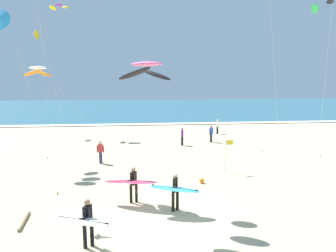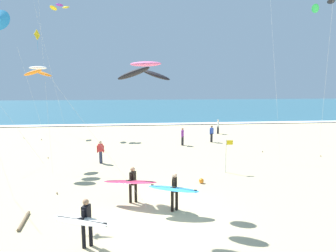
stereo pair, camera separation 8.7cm
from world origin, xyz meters
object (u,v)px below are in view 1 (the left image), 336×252
(kite_diamond_golden_mid, at_px, (36,39))
(bystander_purple_top, at_px, (182,136))
(kite_arc_charcoal_close, at_px, (330,6))
(bystander_white_top, at_px, (217,126))
(surfer_trailing, at_px, (86,220))
(kite_arc_rose_distant, at_px, (146,71))
(bystander_blue_top, at_px, (211,134))
(kite_arc_violet_near, at_px, (59,7))
(kite_arc_ivory_high, at_px, (38,71))
(lifeguard_flag, at_px, (227,153))
(surfer_third, at_px, (132,182))
(beach_ball, at_px, (202,181))
(driftwood_log, at_px, (24,221))
(bystander_red_top, at_px, (100,152))
(surfer_lead, at_px, (175,189))

(kite_diamond_golden_mid, relative_size, bystander_purple_top, 7.08)
(kite_arc_charcoal_close, bearing_deg, bystander_white_top, 138.97)
(surfer_trailing, distance_m, kite_arc_rose_distant, 6.14)
(kite_diamond_golden_mid, xyz_separation_m, bystander_white_top, (19.47, -2.61, -9.38))
(kite_arc_charcoal_close, relative_size, bystander_blue_top, 7.82)
(surfer_trailing, relative_size, kite_arc_rose_distant, 0.31)
(bystander_white_top, bearing_deg, kite_arc_violet_near, 171.61)
(kite_arc_ivory_high, height_order, lifeguard_flag, kite_arc_ivory_high)
(lifeguard_flag, bearing_deg, surfer_third, -144.06)
(surfer_trailing, xyz_separation_m, kite_diamond_golden_mid, (-8.96, 23.98, 9.15))
(kite_arc_violet_near, bearing_deg, kite_arc_ivory_high, -82.35)
(kite_arc_violet_near, xyz_separation_m, lifeguard_flag, (13.59, -16.14, -12.26))
(surfer_trailing, xyz_separation_m, bystander_white_top, (10.51, 21.37, -0.23))
(surfer_third, distance_m, lifeguard_flag, 7.13)
(surfer_trailing, bearing_deg, bystander_blue_top, 63.00)
(bystander_purple_top, height_order, beach_ball, bystander_purple_top)
(driftwood_log, bearing_deg, bystander_blue_top, 52.23)
(kite_arc_rose_distant, distance_m, bystander_white_top, 20.91)
(bystander_blue_top, distance_m, driftwood_log, 18.72)
(surfer_trailing, xyz_separation_m, beach_ball, (5.25, 5.94, -0.90))
(surfer_trailing, height_order, bystander_red_top, surfer_trailing)
(lifeguard_flag, bearing_deg, surfer_trailing, -133.10)
(kite_diamond_golden_mid, distance_m, beach_ball, 25.07)
(surfer_third, bearing_deg, lifeguard_flag, 35.94)
(beach_ball, bearing_deg, kite_diamond_golden_mid, 128.21)
(kite_arc_violet_near, bearing_deg, bystander_blue_top, -24.58)
(surfer_third, xyz_separation_m, bystander_blue_top, (7.21, 13.46, -0.24))
(surfer_third, distance_m, bystander_red_top, 7.47)
(surfer_lead, distance_m, kite_arc_violet_near, 26.58)
(kite_arc_ivory_high, relative_size, bystander_blue_top, 4.15)
(surfer_lead, bearing_deg, surfer_trailing, -143.06)
(kite_arc_charcoal_close, bearing_deg, driftwood_log, -148.98)
(surfer_lead, relative_size, driftwood_log, 1.42)
(surfer_lead, height_order, bystander_white_top, surfer_lead)
(kite_arc_violet_near, relative_size, bystander_red_top, 8.71)
(kite_arc_ivory_high, xyz_separation_m, kite_arc_rose_distant, (6.69, -7.46, -0.26))
(surfer_trailing, xyz_separation_m, kite_arc_charcoal_close, (18.10, 14.77, 10.98))
(bystander_blue_top, relative_size, beach_ball, 5.68)
(bystander_white_top, bearing_deg, driftwood_log, -124.78)
(kite_arc_rose_distant, bearing_deg, kite_arc_ivory_high, 131.90)
(bystander_white_top, bearing_deg, surfer_lead, -110.91)
(surfer_third, height_order, kite_arc_violet_near, kite_arc_violet_near)
(beach_ball, bearing_deg, lifeguard_flag, 42.04)
(surfer_lead, bearing_deg, kite_diamond_golden_mid, 119.67)
(kite_arc_rose_distant, height_order, bystander_purple_top, kite_arc_rose_distant)
(kite_arc_rose_distant, relative_size, kite_arc_charcoal_close, 0.51)
(kite_diamond_golden_mid, xyz_separation_m, bystander_blue_top, (17.62, -6.99, -9.38))
(kite_arc_ivory_high, xyz_separation_m, beach_ball, (9.80, -4.45, -6.12))
(bystander_purple_top, distance_m, lifeguard_flag, 8.28)
(kite_arc_charcoal_close, relative_size, beach_ball, 44.42)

